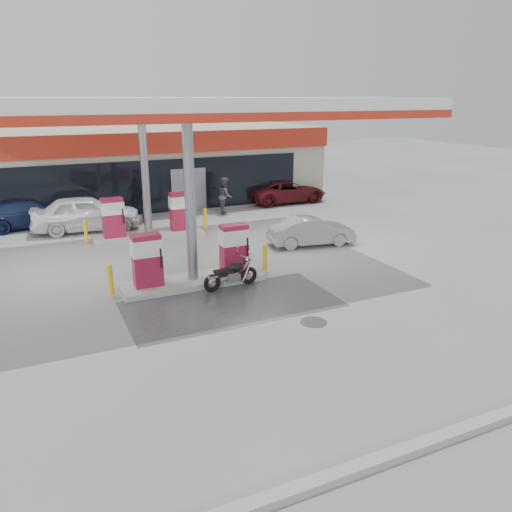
{
  "coord_description": "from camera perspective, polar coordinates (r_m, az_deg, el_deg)",
  "views": [
    {
      "loc": [
        -4.34,
        -12.16,
        5.65
      ],
      "look_at": [
        1.43,
        0.4,
        1.2
      ],
      "focal_mm": 35.0,
      "sensor_mm": 36.0,
      "label": 1
    }
  ],
  "objects": [
    {
      "name": "wet_patch",
      "position": [
        14.26,
        -2.76,
        -5.52
      ],
      "size": [
        6.0,
        3.0,
        0.0
      ],
      "primitive_type": "cube",
      "color": "#4C4C4F",
      "rests_on": "ground"
    },
    {
      "name": "ground",
      "position": [
        14.1,
        -4.65,
        -5.85
      ],
      "size": [
        90.0,
        90.0,
        0.0
      ],
      "primitive_type": "plane",
      "color": "gray",
      "rests_on": "ground"
    },
    {
      "name": "drain_cover",
      "position": [
        13.25,
        6.62,
        -7.52
      ],
      "size": [
        0.7,
        0.7,
        0.01
      ],
      "primitive_type": "cylinder",
      "color": "#38383A",
      "rests_on": "ground"
    },
    {
      "name": "parked_car_right",
      "position": [
        27.88,
        3.49,
        7.42
      ],
      "size": [
        4.5,
        2.13,
        1.24
      ],
      "primitive_type": "imported",
      "rotation": [
        0.0,
        0.0,
        1.59
      ],
      "color": "maroon",
      "rests_on": "ground"
    },
    {
      "name": "sedan_white",
      "position": [
        22.99,
        -18.83,
        4.64
      ],
      "size": [
        4.71,
        2.27,
        1.55
      ],
      "primitive_type": "imported",
      "rotation": [
        0.0,
        0.0,
        1.47
      ],
      "color": "white",
      "rests_on": "ground"
    },
    {
      "name": "biker_walking",
      "position": [
        23.91,
        -12.52,
        5.83
      ],
      "size": [
        1.02,
        0.97,
        1.7
      ],
      "primitive_type": "imported",
      "rotation": [
        0.0,
        0.0,
        0.72
      ],
      "color": "black",
      "rests_on": "ground"
    },
    {
      "name": "kerb",
      "position": [
        8.75,
        12.75,
        -22.24
      ],
      "size": [
        28.0,
        0.25,
        0.15
      ],
      "primitive_type": "cube",
      "color": "gray",
      "rests_on": "ground"
    },
    {
      "name": "attendant",
      "position": [
        25.07,
        -3.54,
        6.91
      ],
      "size": [
        0.95,
        1.07,
        1.82
      ],
      "primitive_type": "imported",
      "rotation": [
        0.0,
        0.0,
        1.23
      ],
      "color": "#4D4D51",
      "rests_on": "ground"
    },
    {
      "name": "canopy",
      "position": [
        17.71,
        -10.95,
        16.31
      ],
      "size": [
        16.0,
        10.02,
        5.51
      ],
      "color": "silver",
      "rests_on": "ground"
    },
    {
      "name": "hatchback_silver",
      "position": [
        19.81,
        6.35,
        2.84
      ],
      "size": [
        3.56,
        1.75,
        1.12
      ],
      "primitive_type": "imported",
      "rotation": [
        0.0,
        0.0,
        1.4
      ],
      "color": "gray",
      "rests_on": "ground"
    },
    {
      "name": "pump_island_near",
      "position": [
        15.62,
        -7.26,
        -0.75
      ],
      "size": [
        5.14,
        1.3,
        1.78
      ],
      "color": "#9E9E99",
      "rests_on": "ground"
    },
    {
      "name": "pump_island_far",
      "position": [
        21.21,
        -12.23,
        3.97
      ],
      "size": [
        5.14,
        1.3,
        1.78
      ],
      "color": "#9E9E99",
      "rests_on": "ground"
    },
    {
      "name": "parked_car_left",
      "position": [
        24.68,
        -24.6,
        4.51
      ],
      "size": [
        4.72,
        2.67,
        1.29
      ],
      "primitive_type": "imported",
      "rotation": [
        0.0,
        0.0,
        1.77
      ],
      "color": "navy",
      "rests_on": "ground"
    },
    {
      "name": "store_building",
      "position": [
        28.67,
        -16.02,
        9.87
      ],
      "size": [
        22.0,
        8.22,
        4.0
      ],
      "color": "#BBB29D",
      "rests_on": "ground"
    },
    {
      "name": "parked_motorcycle",
      "position": [
        15.32,
        -2.8,
        -2.14
      ],
      "size": [
        1.85,
        0.71,
        0.95
      ],
      "rotation": [
        0.0,
        0.0,
        0.12
      ],
      "color": "black",
      "rests_on": "ground"
    }
  ]
}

